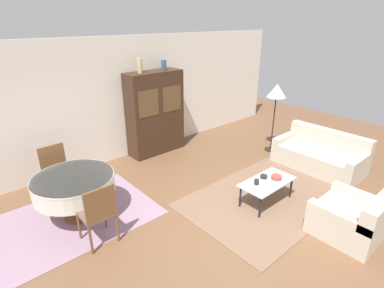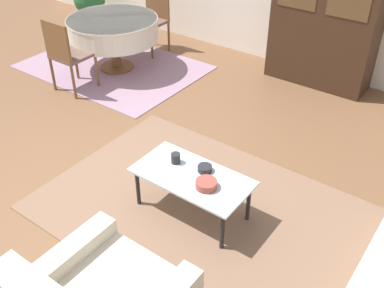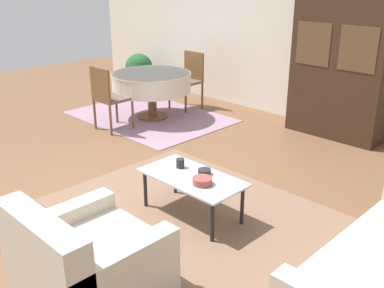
{
  "view_description": "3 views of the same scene",
  "coord_description": "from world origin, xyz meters",
  "px_view_note": "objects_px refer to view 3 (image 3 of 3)",
  "views": [
    {
      "loc": [
        -3.05,
        -2.3,
        3.03
      ],
      "look_at": [
        0.2,
        1.4,
        0.95
      ],
      "focal_mm": 28.0,
      "sensor_mm": 36.0,
      "label": 1
    },
    {
      "loc": [
        2.68,
        -2.18,
        2.84
      ],
      "look_at": [
        0.91,
        0.23,
        0.75
      ],
      "focal_mm": 42.0,
      "sensor_mm": 36.0,
      "label": 2
    },
    {
      "loc": [
        3.63,
        -2.52,
        2.24
      ],
      "look_at": [
        0.91,
        0.23,
        0.75
      ],
      "focal_mm": 42.0,
      "sensor_mm": 36.0,
      "label": 3
    }
  ],
  "objects_px": {
    "armchair": "(85,261)",
    "cup": "(180,163)",
    "dining_table": "(152,82)",
    "dining_chair_near": "(108,95)",
    "bowl": "(202,181)",
    "coffee_table": "(192,180)",
    "display_cabinet": "(341,69)",
    "dining_chair_far": "(189,77)",
    "bowl_small": "(204,172)",
    "potted_plant": "(139,70)"
  },
  "relations": [
    {
      "from": "dining_chair_far",
      "to": "bowl_small",
      "type": "xyz_separation_m",
      "value": [
        2.71,
        -2.51,
        -0.1
      ]
    },
    {
      "from": "dining_table",
      "to": "cup",
      "type": "bearing_deg",
      "value": -35.18
    },
    {
      "from": "dining_chair_near",
      "to": "dining_table",
      "type": "bearing_deg",
      "value": 90.0
    },
    {
      "from": "armchair",
      "to": "cup",
      "type": "xyz_separation_m",
      "value": [
        -0.47,
        1.42,
        0.19
      ]
    },
    {
      "from": "display_cabinet",
      "to": "dining_chair_far",
      "type": "xyz_separation_m",
      "value": [
        -2.5,
        -0.48,
        -0.42
      ]
    },
    {
      "from": "armchair",
      "to": "dining_chair_near",
      "type": "height_order",
      "value": "dining_chair_near"
    },
    {
      "from": "display_cabinet",
      "to": "bowl",
      "type": "bearing_deg",
      "value": -83.75
    },
    {
      "from": "bowl",
      "to": "cup",
      "type": "bearing_deg",
      "value": 164.06
    },
    {
      "from": "display_cabinet",
      "to": "potted_plant",
      "type": "xyz_separation_m",
      "value": [
        -4.17,
        -0.23,
        -0.58
      ]
    },
    {
      "from": "coffee_table",
      "to": "bowl",
      "type": "xyz_separation_m",
      "value": [
        0.19,
        -0.05,
        0.07
      ]
    },
    {
      "from": "coffee_table",
      "to": "bowl",
      "type": "height_order",
      "value": "bowl"
    },
    {
      "from": "bowl",
      "to": "potted_plant",
      "type": "bearing_deg",
      "value": 147.05
    },
    {
      "from": "coffee_table",
      "to": "cup",
      "type": "distance_m",
      "value": 0.25
    },
    {
      "from": "bowl",
      "to": "potted_plant",
      "type": "relative_size",
      "value": 0.26
    },
    {
      "from": "dining_chair_near",
      "to": "potted_plant",
      "type": "distance_m",
      "value": 2.57
    },
    {
      "from": "cup",
      "to": "dining_table",
      "type": "bearing_deg",
      "value": 144.82
    },
    {
      "from": "dining_table",
      "to": "potted_plant",
      "type": "distance_m",
      "value": 2.01
    },
    {
      "from": "armchair",
      "to": "cup",
      "type": "bearing_deg",
      "value": 108.5
    },
    {
      "from": "armchair",
      "to": "dining_chair_near",
      "type": "bearing_deg",
      "value": 141.83
    },
    {
      "from": "coffee_table",
      "to": "bowl",
      "type": "bearing_deg",
      "value": -16.09
    },
    {
      "from": "armchair",
      "to": "cup",
      "type": "height_order",
      "value": "armchair"
    },
    {
      "from": "armchair",
      "to": "bowl_small",
      "type": "height_order",
      "value": "armchair"
    },
    {
      "from": "bowl_small",
      "to": "dining_table",
      "type": "bearing_deg",
      "value": 148.49
    },
    {
      "from": "dining_table",
      "to": "dining_chair_near",
      "type": "distance_m",
      "value": 0.85
    },
    {
      "from": "bowl",
      "to": "dining_table",
      "type": "bearing_deg",
      "value": 147.21
    },
    {
      "from": "dining_table",
      "to": "bowl",
      "type": "bearing_deg",
      "value": -32.79
    },
    {
      "from": "dining_chair_near",
      "to": "dining_chair_far",
      "type": "distance_m",
      "value": 1.69
    },
    {
      "from": "coffee_table",
      "to": "armchair",
      "type": "bearing_deg",
      "value": -79.61
    },
    {
      "from": "armchair",
      "to": "potted_plant",
      "type": "height_order",
      "value": "armchair"
    },
    {
      "from": "display_cabinet",
      "to": "bowl",
      "type": "distance_m",
      "value": 3.22
    },
    {
      "from": "bowl",
      "to": "potted_plant",
      "type": "xyz_separation_m",
      "value": [
        -4.52,
        2.93,
        -0.06
      ]
    },
    {
      "from": "display_cabinet",
      "to": "dining_chair_near",
      "type": "height_order",
      "value": "display_cabinet"
    },
    {
      "from": "display_cabinet",
      "to": "cup",
      "type": "relative_size",
      "value": 20.7
    },
    {
      "from": "dining_chair_far",
      "to": "display_cabinet",
      "type": "bearing_deg",
      "value": -169.09
    },
    {
      "from": "dining_table",
      "to": "bowl",
      "type": "relative_size",
      "value": 6.91
    },
    {
      "from": "bowl_small",
      "to": "potted_plant",
      "type": "height_order",
      "value": "potted_plant"
    },
    {
      "from": "dining_chair_far",
      "to": "armchair",
      "type": "bearing_deg",
      "value": 126.14
    },
    {
      "from": "coffee_table",
      "to": "display_cabinet",
      "type": "height_order",
      "value": "display_cabinet"
    },
    {
      "from": "cup",
      "to": "bowl",
      "type": "distance_m",
      "value": 0.43
    },
    {
      "from": "dining_chair_near",
      "to": "cup",
      "type": "distance_m",
      "value": 2.58
    },
    {
      "from": "bowl",
      "to": "bowl_small",
      "type": "bearing_deg",
      "value": 128.04
    },
    {
      "from": "dining_table",
      "to": "dining_chair_far",
      "type": "distance_m",
      "value": 0.85
    },
    {
      "from": "coffee_table",
      "to": "cup",
      "type": "height_order",
      "value": "cup"
    },
    {
      "from": "coffee_table",
      "to": "dining_chair_near",
      "type": "bearing_deg",
      "value": 160.69
    },
    {
      "from": "dining_chair_near",
      "to": "bowl_small",
      "type": "relative_size",
      "value": 7.49
    },
    {
      "from": "dining_table",
      "to": "cup",
      "type": "distance_m",
      "value": 2.98
    },
    {
      "from": "armchair",
      "to": "dining_chair_far",
      "type": "relative_size",
      "value": 0.98
    },
    {
      "from": "display_cabinet",
      "to": "dining_chair_far",
      "type": "relative_size",
      "value": 2.04
    },
    {
      "from": "dining_chair_near",
      "to": "bowl",
      "type": "xyz_separation_m",
      "value": [
        2.84,
        -0.98,
        -0.1
      ]
    },
    {
      "from": "bowl_small",
      "to": "dining_chair_near",
      "type": "bearing_deg",
      "value": 163.28
    }
  ]
}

